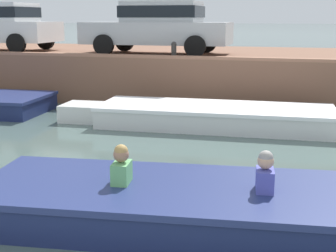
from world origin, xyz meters
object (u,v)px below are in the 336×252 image
Objects in this scene: boat_moored_central_white at (203,116)px; motorboat_passing at (163,203)px; mooring_bollard_mid at (174,49)px; car_leftmost_white at (0,25)px; car_left_inner_silver at (159,25)px.

motorboat_passing is at bearing -83.76° from boat_moored_central_white.
car_leftmost_white is at bearing 168.07° from mooring_bollard_mid.
motorboat_passing is 1.37× the size of car_left_inner_silver.
mooring_bollard_mid is at bearing -58.34° from car_left_inner_silver.
boat_moored_central_white is 1.65× the size of car_leftmost_white.
car_left_inner_silver is at bearing -0.00° from car_leftmost_white.
car_left_inner_silver is at bearing 107.15° from motorboat_passing.
mooring_bollard_mid is (6.32, -1.34, -0.61)m from car_leftmost_white.
car_left_inner_silver is at bearing 121.92° from boat_moored_central_white.
boat_moored_central_white is 4.39m from car_left_inner_silver.
car_leftmost_white is (-7.57, 3.32, 1.98)m from boat_moored_central_white.
motorboat_passing is 13.61× the size of mooring_bollard_mid.
car_leftmost_white is at bearing 156.29° from boat_moored_central_white.
car_left_inner_silver reaches higher than motorboat_passing.
car_leftmost_white and car_left_inner_silver have the same top height.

